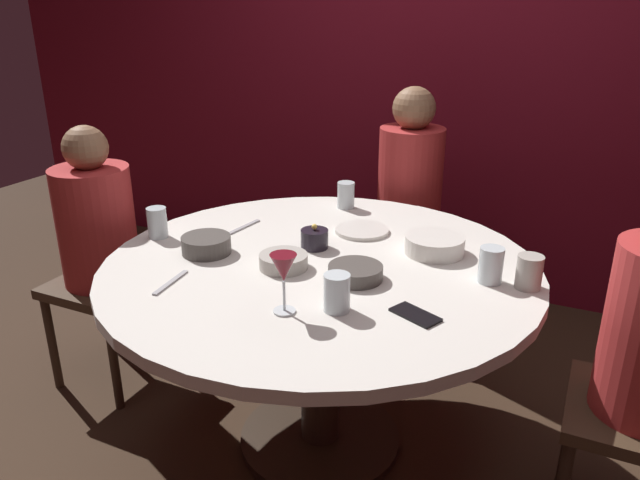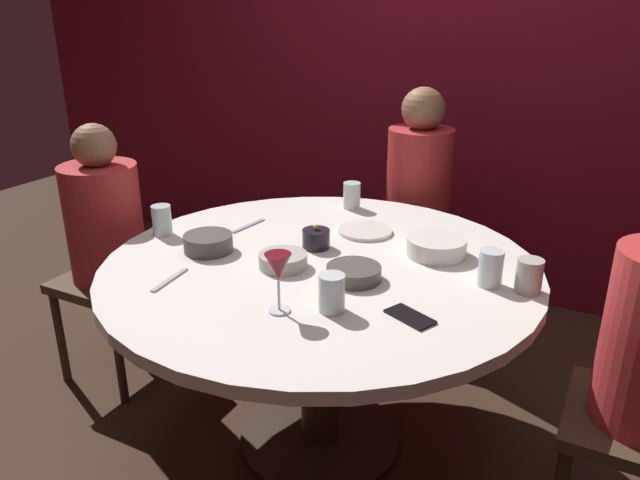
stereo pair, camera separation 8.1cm
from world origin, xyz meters
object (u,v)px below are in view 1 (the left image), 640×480
(cup_by_left_diner, at_px, (157,223))
(seated_diner_left, at_px, (97,230))
(dinner_plate, at_px, (362,230))
(bowl_sauce_side, at_px, (283,261))
(cup_by_right_diner, at_px, (337,293))
(wine_glass, at_px, (284,271))
(cup_far_edge, at_px, (529,272))
(seated_diner_back, at_px, (410,187))
(cell_phone, at_px, (415,315))
(bowl_serving_large, at_px, (434,245))
(candle_holder, at_px, (314,239))
(bowl_small_white, at_px, (206,245))
(bowl_salad_center, at_px, (355,272))
(cup_near_candle, at_px, (491,265))
(cup_center_front, at_px, (346,195))
(dining_table, at_px, (320,298))

(cup_by_left_diner, bearing_deg, seated_diner_left, 172.64)
(dinner_plate, distance_m, cup_by_left_diner, 0.76)
(bowl_sauce_side, height_order, cup_by_right_diner, cup_by_right_diner)
(wine_glass, distance_m, cup_far_edge, 0.76)
(bowl_sauce_side, bearing_deg, seated_diner_back, 85.34)
(cell_phone, bearing_deg, seated_diner_back, 42.39)
(bowl_serving_large, bearing_deg, candle_holder, -161.38)
(wine_glass, xyz_separation_m, dinner_plate, (-0.04, 0.69, -0.12))
(seated_diner_back, xyz_separation_m, bowl_small_white, (-0.39, -1.08, 0.03))
(dinner_plate, bearing_deg, bowl_salad_center, -71.04)
(bowl_salad_center, bearing_deg, cup_far_edge, 18.52)
(bowl_small_white, bearing_deg, cup_far_edge, 10.36)
(cell_phone, xyz_separation_m, cup_far_edge, (0.26, 0.32, 0.05))
(seated_diner_left, relative_size, cup_near_candle, 9.77)
(candle_holder, distance_m, cup_center_front, 0.47)
(seated_diner_back, height_order, cup_far_edge, seated_diner_back)
(seated_diner_back, xyz_separation_m, bowl_sauce_side, (-0.09, -1.08, 0.03))
(bowl_serving_large, bearing_deg, seated_diner_back, 113.46)
(dining_table, height_order, bowl_sauce_side, bowl_sauce_side)
(bowl_serving_large, height_order, cup_by_right_diner, cup_by_right_diner)
(cup_center_front, bearing_deg, cup_far_edge, -30.35)
(wine_glass, xyz_separation_m, cup_near_candle, (0.48, 0.45, -0.07))
(dinner_plate, bearing_deg, wine_glass, -86.75)
(bowl_salad_center, bearing_deg, wine_glass, -108.66)
(cup_near_candle, xyz_separation_m, cup_center_front, (-0.69, 0.48, -0.00))
(cup_near_candle, bearing_deg, dining_table, -170.75)
(seated_diner_back, xyz_separation_m, cup_center_front, (-0.15, -0.42, 0.06))
(candle_holder, bearing_deg, bowl_salad_center, -37.87)
(bowl_salad_center, xyz_separation_m, cup_near_candle, (0.39, 0.16, 0.03))
(dinner_plate, xyz_separation_m, cup_far_edge, (0.64, -0.23, 0.05))
(seated_diner_back, relative_size, wine_glass, 6.84)
(seated_diner_back, bearing_deg, cup_by_left_diner, -31.81)
(seated_diner_left, xyz_separation_m, seated_diner_back, (1.00, 0.99, 0.05))
(bowl_sauce_side, relative_size, cup_by_right_diner, 1.45)
(wine_glass, bearing_deg, seated_diner_back, 92.54)
(dining_table, bearing_deg, bowl_small_white, -166.27)
(wine_glass, relative_size, cup_center_front, 1.59)
(seated_diner_left, distance_m, candle_holder, 0.94)
(seated_diner_back, bearing_deg, cup_center_front, -19.52)
(cell_phone, xyz_separation_m, cup_by_left_diner, (-1.04, 0.18, 0.05))
(dining_table, distance_m, bowl_sauce_side, 0.20)
(candle_holder, bearing_deg, dining_table, -55.94)
(seated_diner_back, bearing_deg, bowl_sauce_side, -4.66)
(bowl_serving_large, height_order, bowl_small_white, bowl_serving_large)
(cup_far_edge, bearing_deg, cup_by_left_diner, -173.76)
(bowl_serving_large, distance_m, cup_near_candle, 0.27)
(cup_center_front, height_order, cup_far_edge, cup_center_front)
(cup_near_candle, bearing_deg, seated_diner_back, 121.11)
(seated_diner_left, height_order, dinner_plate, seated_diner_left)
(wine_glass, relative_size, cup_by_right_diner, 1.59)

